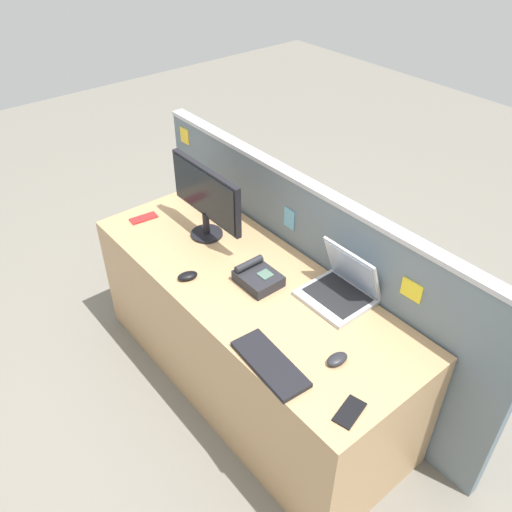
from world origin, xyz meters
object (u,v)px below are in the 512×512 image
at_px(computer_mouse_right_hand, 188,276).
at_px(pen_cup, 198,190).
at_px(desktop_monitor, 206,196).
at_px(laptop, 342,286).
at_px(cell_phone_black_slab, 350,412).
at_px(keyboard_main, 270,364).
at_px(computer_mouse_left_hand, 337,359).
at_px(cell_phone_red_case, 144,218).
at_px(desk_phone, 258,277).

distance_m(computer_mouse_right_hand, pen_cup, 0.77).
height_order(desktop_monitor, pen_cup, desktop_monitor).
bearing_deg(laptop, cell_phone_black_slab, -43.79).
bearing_deg(pen_cup, keyboard_main, -22.23).
bearing_deg(computer_mouse_left_hand, keyboard_main, -121.61).
xyz_separation_m(laptop, keyboard_main, (0.12, -0.54, -0.05)).
distance_m(cell_phone_black_slab, cell_phone_red_case, 1.65).
bearing_deg(laptop, pen_cup, -179.30).
relative_size(desktop_monitor, computer_mouse_left_hand, 5.57).
relative_size(desk_phone, computer_mouse_left_hand, 2.04).
height_order(desk_phone, cell_phone_black_slab, desk_phone).
xyz_separation_m(desk_phone, computer_mouse_right_hand, (-0.24, -0.25, -0.02)).
distance_m(desktop_monitor, desk_phone, 0.53).
xyz_separation_m(pen_cup, cell_phone_black_slab, (1.64, -0.44, -0.05)).
xyz_separation_m(cell_phone_black_slab, cell_phone_red_case, (-1.65, 0.07, 0.00)).
height_order(cell_phone_black_slab, cell_phone_red_case, same).
xyz_separation_m(computer_mouse_left_hand, pen_cup, (-1.44, 0.30, 0.04)).
distance_m(laptop, computer_mouse_left_hand, 0.42).
bearing_deg(pen_cup, desk_phone, -15.16).
relative_size(computer_mouse_right_hand, pen_cup, 0.54).
bearing_deg(computer_mouse_right_hand, laptop, 56.04).
bearing_deg(computer_mouse_right_hand, pen_cup, 156.96).
distance_m(computer_mouse_right_hand, computer_mouse_left_hand, 0.85).
xyz_separation_m(desktop_monitor, computer_mouse_right_hand, (0.25, -0.29, -0.22)).
bearing_deg(laptop, desktop_monitor, -166.57).
xyz_separation_m(computer_mouse_left_hand, cell_phone_black_slab, (0.20, -0.14, -0.01)).
distance_m(keyboard_main, cell_phone_black_slab, 0.37).
bearing_deg(desk_phone, cell_phone_black_slab, -15.01).
height_order(pen_cup, cell_phone_red_case, pen_cup).
xyz_separation_m(desk_phone, cell_phone_red_case, (-0.85, -0.14, -0.03)).
relative_size(desktop_monitor, cell_phone_red_case, 3.63).
relative_size(computer_mouse_right_hand, cell_phone_black_slab, 0.71).
relative_size(cell_phone_black_slab, cell_phone_red_case, 0.92).
relative_size(laptop, computer_mouse_right_hand, 3.05).
bearing_deg(pen_cup, desktop_monitor, -26.71).
xyz_separation_m(desktop_monitor, cell_phone_black_slab, (1.29, -0.26, -0.24)).
distance_m(computer_mouse_left_hand, cell_phone_red_case, 1.44).
height_order(desk_phone, pen_cup, pen_cup).
distance_m(desktop_monitor, computer_mouse_left_hand, 1.11).
relative_size(laptop, cell_phone_red_case, 1.99).
bearing_deg(computer_mouse_left_hand, computer_mouse_right_hand, -164.87).
relative_size(desk_phone, pen_cup, 1.10).
distance_m(desk_phone, computer_mouse_left_hand, 0.60).
xyz_separation_m(laptop, computer_mouse_left_hand, (0.27, -0.31, -0.04)).
height_order(keyboard_main, cell_phone_red_case, keyboard_main).
xyz_separation_m(desktop_monitor, laptop, (0.81, 0.19, -0.18)).
relative_size(keyboard_main, cell_phone_red_case, 2.40).
bearing_deg(computer_mouse_right_hand, desk_phone, 60.85).
bearing_deg(desktop_monitor, cell_phone_red_case, -151.73).
bearing_deg(cell_phone_black_slab, keyboard_main, 178.23).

